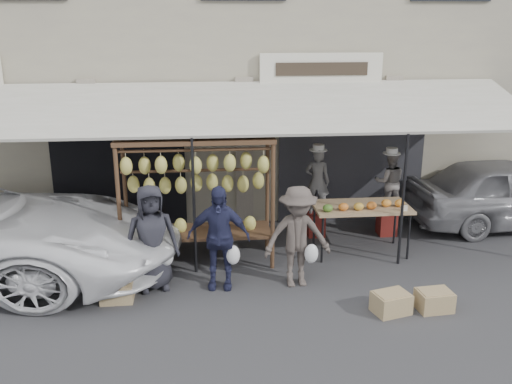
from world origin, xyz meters
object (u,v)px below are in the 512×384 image
Objects in this scene: crate_near_b at (434,300)px; sedan at (511,192)px; vendor_right at (390,182)px; customer_right at (297,237)px; crate_far at (117,292)px; produce_table at (362,208)px; vendor_left at (317,181)px; banana_rack at (196,176)px; customer_mid at (219,237)px; crate_near_a at (391,303)px; customer_left at (151,238)px.

crate_near_b is 0.12× the size of sedan.
vendor_right is at bearing 92.82° from sedan.
crate_far is (-2.78, -0.28, -0.68)m from customer_right.
vendor_left is at bearing 123.15° from produce_table.
produce_table reaches higher than crate_near_b.
banana_rack is at bearing 46.53° from crate_far.
vendor_right is 3.90m from customer_mid.
crate_far is (-4.13, -1.42, -0.73)m from produce_table.
customer_right is at bearing 4.68° from customer_mid.
crate_near_b is (0.65, 0.02, -0.00)m from crate_near_a.
customer_right is 2.88m from crate_far.
customer_mid reaches higher than crate_far.
banana_rack is at bearing 142.25° from customer_right.
crate_far is at bearing -133.47° from banana_rack.
vendor_left is 2.24m from customer_right.
vendor_left is 0.79× the size of customer_right.
customer_mid is at bearing 172.58° from customer_right.
vendor_right reaches higher than crate_near_b.
crate_far is at bearing 34.72° from vendor_right.
banana_rack is 1.25m from customer_mid.
crate_near_a is at bearing -32.28° from customer_left.
sedan is at bearing -164.56° from vendor_right.
customer_left is 4.34m from crate_near_b.
vendor_left reaches higher than customer_mid.
customer_left reaches higher than produce_table.
crate_near_a is at bearing 83.01° from vendor_right.
customer_left is at bearing -164.15° from produce_table.
customer_mid is at bearing 64.09° from vendor_left.
vendor_left is 1.40m from vendor_right.
produce_table is 1.16m from vendor_left.
customer_left is 3.48× the size of crate_far.
crate_near_b is (-0.25, -3.03, -0.93)m from vendor_right.
produce_table is 3.76m from customer_left.
crate_near_a is at bearing -10.53° from crate_far.
produce_table reaches higher than crate_near_a.
crate_near_a is at bearing -93.41° from produce_table.
crate_near_a is (0.49, -3.11, -0.95)m from vendor_left.
produce_table is at bearing 18.92° from crate_far.
banana_rack is 6.50m from sedan.
crate_near_b is at bearing -29.31° from customer_left.
sedan is (4.03, 0.20, -0.39)m from vendor_left.
crate_near_a is (1.22, -1.02, -0.67)m from customer_right.
banana_rack is at bearing 24.93° from vendor_right.
produce_table is 4.43m from crate_far.
crate_near_b is at bearing 94.81° from vendor_right.
customer_left is at bearing 172.48° from customer_right.
crate_near_a is 0.65m from crate_near_b.
banana_rack is at bearing -177.55° from produce_table.
vendor_right is 4.80m from customer_left.
vendor_right is at bearing 25.13° from crate_far.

